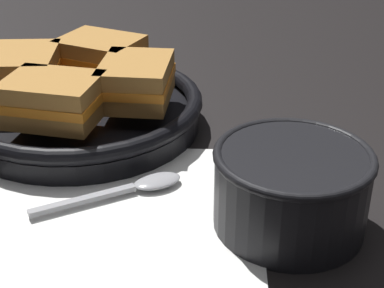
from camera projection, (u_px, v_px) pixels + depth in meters
ground_plane at (172, 194)px, 0.57m from camera, size 4.00×4.00×0.00m
napkin at (112, 207)px, 0.54m from camera, size 0.28×0.24×0.00m
soup_bowl at (291, 185)px, 0.50m from camera, size 0.14×0.14×0.07m
spoon at (138, 186)px, 0.57m from camera, size 0.14×0.09×0.01m
skillet at (81, 110)px, 0.69m from camera, size 0.37×0.28×0.04m
sandwich_near_left at (101, 56)px, 0.72m from camera, size 0.12×0.11×0.05m
sandwich_near_right at (24, 71)px, 0.68m from camera, size 0.09×0.11×0.05m
sandwich_far_left at (53, 99)px, 0.61m from camera, size 0.11×0.09×0.05m
sandwich_far_right at (136, 81)px, 0.65m from camera, size 0.08×0.10×0.05m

